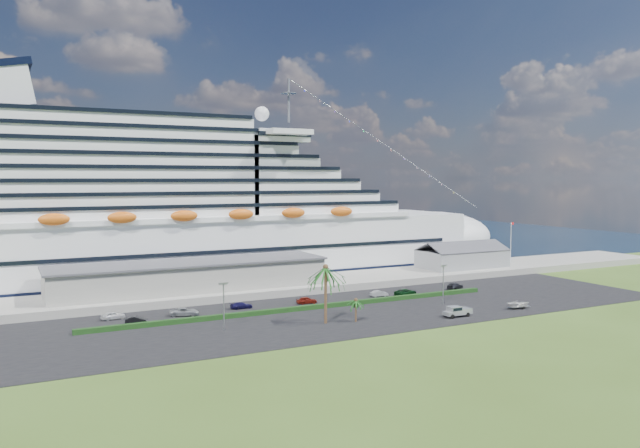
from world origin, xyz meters
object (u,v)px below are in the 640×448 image
cruise_ship (178,217)px  parked_car_3 (241,305)px  pickup_truck (457,311)px  boat_trailer (519,304)px

cruise_ship → parked_car_3: bearing=-86.7°
pickup_truck → boat_trailer: 15.91m
cruise_ship → pickup_truck: (36.37, -66.69, -15.46)m
parked_car_3 → pickup_truck: (34.02, -25.96, 0.45)m
parked_car_3 → boat_trailer: boat_trailer is taller
cruise_ship → boat_trailer: (52.27, -66.77, -15.54)m
cruise_ship → pickup_truck: size_ratio=32.95×
parked_car_3 → cruise_ship: bearing=6.0°
cruise_ship → boat_trailer: bearing=-51.9°
cruise_ship → pickup_truck: cruise_ship is taller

